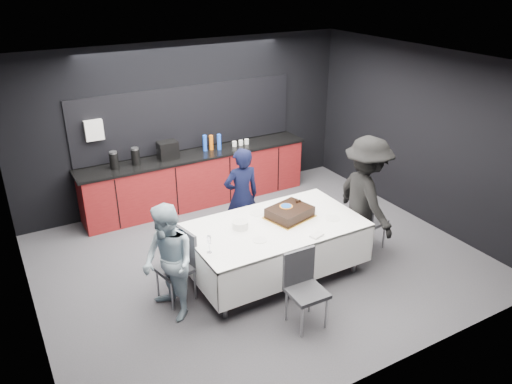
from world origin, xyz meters
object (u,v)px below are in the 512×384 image
plate_stack (240,225)px  person_center (242,197)px  chair_near (303,283)px  person_right (366,199)px  chair_right (366,217)px  champagne_flute (209,241)px  party_table (274,233)px  cake_assembly (290,212)px  chair_left (180,260)px  person_left (168,263)px

plate_stack → person_center: bearing=61.0°
chair_near → person_right: person_right is taller
plate_stack → chair_right: (1.97, -0.23, -0.30)m
champagne_flute → person_right: (2.43, 0.02, -0.03)m
person_right → party_table: bearing=90.4°
person_center → cake_assembly: bearing=108.8°
plate_stack → chair_near: size_ratio=0.23×
plate_stack → chair_left: (-0.85, 0.03, -0.30)m
person_center → chair_left: bearing=36.8°
chair_left → chair_near: (1.07, -1.17, 0.00)m
chair_near → party_table: bearing=77.6°
party_table → chair_right: chair_right is taller
champagne_flute → chair_left: (-0.24, 0.37, -0.40)m
party_table → person_center: person_center is taller
plate_stack → champagne_flute: bearing=-150.1°
chair_right → person_right: (-0.14, -0.10, 0.37)m
chair_right → chair_near: 1.97m
champagne_flute → person_left: 0.54m
cake_assembly → person_right: size_ratio=0.38×
party_table → chair_near: (-0.22, -1.01, -0.11)m
champagne_flute → chair_right: size_ratio=0.24×
chair_left → person_left: size_ratio=0.63×
person_left → chair_right: bearing=82.1°
champagne_flute → chair_near: (0.83, -0.79, -0.40)m
chair_right → person_right: 0.41m
champagne_flute → chair_left: 0.60m
champagne_flute → chair_near: size_ratio=0.24×
cake_assembly → chair_near: (-0.50, -1.08, -0.32)m
chair_near → person_right: (1.60, 0.81, 0.37)m
person_center → person_right: person_right is taller
person_left → person_center: bearing=117.2°
party_table → person_center: (0.04, 1.01, 0.12)m
party_table → chair_right: bearing=-3.6°
chair_left → chair_near: bearing=-47.4°
cake_assembly → person_center: (-0.24, 0.94, -0.09)m
chair_right → champagne_flute: bearing=-177.3°
chair_left → person_center: 1.60m
chair_right → chair_near: (-1.74, -0.91, 0.00)m
party_table → person_right: (1.38, -0.20, 0.27)m
party_table → plate_stack: plate_stack is taller
chair_right → plate_stack: bearing=173.4°
cake_assembly → chair_left: cake_assembly is taller
cake_assembly → champagne_flute: size_ratio=3.09×
chair_left → chair_near: 1.59m
party_table → person_right: size_ratio=1.28×
person_center → person_right: size_ratio=0.84×
plate_stack → party_table: bearing=-16.3°
cake_assembly → person_center: 0.97m
party_table → person_left: size_ratio=1.58×
cake_assembly → person_center: person_center is taller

